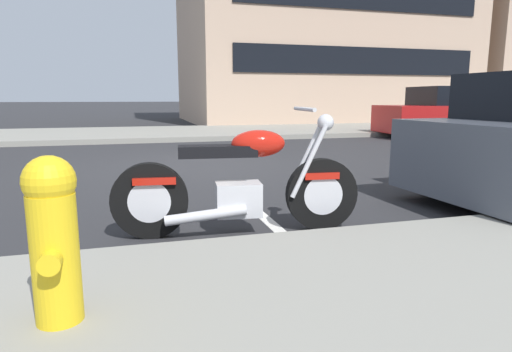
# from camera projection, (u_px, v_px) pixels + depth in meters

# --- Properties ---
(ground_plane) EXTENTS (260.00, 260.00, 0.00)m
(ground_plane) POSITION_uv_depth(u_px,v_px,m) (206.00, 166.00, 7.85)
(ground_plane) COLOR #28282B
(sidewalk_far_curb) EXTENTS (120.00, 5.00, 0.14)m
(sidewalk_far_curb) POSITION_uv_depth(u_px,v_px,m) (473.00, 126.00, 17.59)
(sidewalk_far_curb) COLOR gray
(sidewalk_far_curb) RESTS_ON ground
(parking_stall_stripe) EXTENTS (0.12, 2.20, 0.01)m
(parking_stall_stripe) POSITION_uv_depth(u_px,v_px,m) (271.00, 223.00, 4.26)
(parking_stall_stripe) COLOR silver
(parking_stall_stripe) RESTS_ON ground
(parked_motorcycle) EXTENTS (2.21, 0.62, 1.13)m
(parked_motorcycle) POSITION_uv_depth(u_px,v_px,m) (241.00, 186.00, 3.89)
(parked_motorcycle) COLOR black
(parked_motorcycle) RESTS_ON ground
(car_opposite_curb) EXTENTS (4.13, 2.17, 1.54)m
(car_opposite_curb) POSITION_uv_depth(u_px,v_px,m) (446.00, 114.00, 13.51)
(car_opposite_curb) COLOR #AD1919
(car_opposite_curb) RESTS_ON ground
(fire_hydrant) EXTENTS (0.24, 0.36, 0.81)m
(fire_hydrant) POSITION_uv_depth(u_px,v_px,m) (54.00, 236.00, 2.06)
(fire_hydrant) COLOR gold
(fire_hydrant) RESTS_ON sidewalk_near_curb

